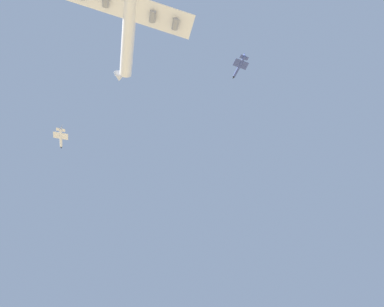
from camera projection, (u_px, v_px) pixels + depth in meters
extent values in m
cylinder|color=white|center=(130.00, 11.00, 158.49)|extent=(61.12, 41.35, 6.40)
cone|color=white|center=(119.00, 77.00, 182.20)|extent=(7.46, 7.80, 6.08)
cube|color=white|center=(130.00, 7.00, 156.47)|extent=(37.68, 58.82, 6.13)
cylinder|color=gray|center=(175.00, 24.00, 157.54)|extent=(5.83, 5.19, 3.00)
cylinder|color=gray|center=(152.00, 17.00, 156.18)|extent=(5.83, 5.19, 3.00)
cylinder|color=gray|center=(106.00, 1.00, 153.46)|extent=(5.83, 5.19, 3.00)
cylinder|color=#38478C|center=(239.00, 66.00, 186.18)|extent=(12.65, 6.16, 1.50)
cone|color=black|center=(233.00, 77.00, 190.91)|extent=(2.41, 2.13, 1.50)
cube|color=#38478C|center=(241.00, 64.00, 185.09)|extent=(7.02, 9.06, 0.24)
cube|color=#38478C|center=(244.00, 56.00, 184.16)|extent=(2.31, 1.07, 2.60)
cube|color=#38478C|center=(244.00, 57.00, 182.87)|extent=(3.62, 5.20, 0.20)
cylinder|color=silver|center=(61.00, 138.00, 187.79)|extent=(12.01, 7.79, 1.50)
cone|color=black|center=(61.00, 147.00, 192.73)|extent=(2.48, 2.30, 1.50)
cube|color=silver|center=(61.00, 136.00, 186.65)|extent=(7.81, 9.13, 0.24)
cube|color=silver|center=(62.00, 128.00, 185.60)|extent=(2.18, 1.37, 2.60)
cube|color=silver|center=(61.00, 130.00, 184.31)|extent=(4.13, 5.16, 0.20)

